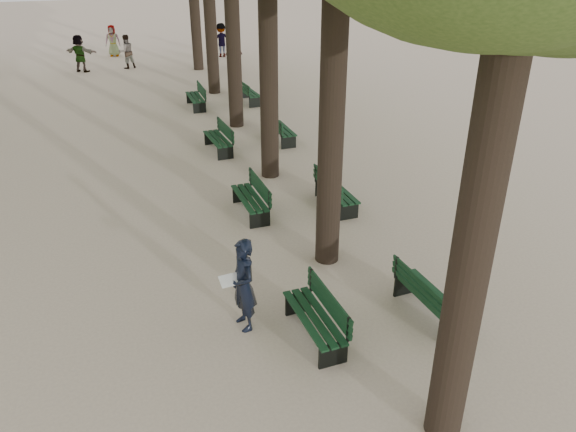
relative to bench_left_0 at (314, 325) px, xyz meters
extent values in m
plane|color=beige|center=(-0.37, -0.51, -0.27)|extent=(120.00, 120.00, 0.00)
cylinder|color=#33261C|center=(1.13, -2.51, 3.48)|extent=(0.52, 0.52, 7.50)
cylinder|color=#33261C|center=(1.13, 2.49, 3.48)|extent=(0.52, 0.52, 7.50)
cylinder|color=#33261C|center=(1.13, 7.49, 3.48)|extent=(0.52, 0.52, 7.50)
cylinder|color=#33261C|center=(1.13, 12.49, 3.48)|extent=(0.52, 0.52, 7.50)
cylinder|color=#33261C|center=(1.13, 17.49, 3.48)|extent=(0.52, 0.52, 7.50)
cube|color=black|center=(-0.02, 0.00, -0.05)|extent=(0.67, 1.84, 0.45)
cube|color=black|center=(-0.02, 0.00, 0.18)|extent=(0.69, 1.84, 0.04)
cube|color=black|center=(0.26, 0.02, 0.45)|extent=(0.19, 1.80, 0.40)
cube|color=black|center=(-0.02, 5.15, -0.05)|extent=(0.65, 1.83, 0.45)
cube|color=black|center=(-0.02, 5.15, 0.18)|extent=(0.67, 1.83, 0.04)
cube|color=black|center=(0.26, 5.17, 0.45)|extent=(0.17, 1.80, 0.40)
cube|color=black|center=(-0.02, 9.93, -0.05)|extent=(0.72, 1.85, 0.45)
cube|color=black|center=(-0.02, 9.93, 0.18)|extent=(0.74, 1.85, 0.04)
cube|color=black|center=(0.26, 9.96, 0.45)|extent=(0.24, 1.79, 0.40)
cube|color=black|center=(-0.02, 15.29, -0.05)|extent=(0.60, 1.82, 0.45)
cube|color=black|center=(-0.02, 15.29, 0.18)|extent=(0.62, 1.82, 0.04)
cube|color=black|center=(0.26, 15.30, 0.45)|extent=(0.12, 1.80, 0.40)
cube|color=black|center=(2.28, 0.00, -0.05)|extent=(0.69, 1.84, 0.45)
cube|color=black|center=(2.28, 0.00, 0.18)|extent=(0.71, 1.84, 0.04)
cube|color=black|center=(2.00, -0.03, 0.45)|extent=(0.21, 1.80, 0.40)
cube|color=black|center=(2.28, 4.94, -0.05)|extent=(0.64, 1.83, 0.45)
cube|color=black|center=(2.28, 4.94, 0.18)|extent=(0.66, 1.83, 0.04)
cube|color=black|center=(2.00, 4.92, 0.45)|extent=(0.16, 1.80, 0.40)
cube|color=black|center=(2.28, 10.35, -0.05)|extent=(0.63, 1.83, 0.45)
cube|color=black|center=(2.28, 10.35, 0.18)|extent=(0.65, 1.83, 0.04)
cube|color=black|center=(2.00, 10.33, 0.45)|extent=(0.15, 1.80, 0.40)
cube|color=black|center=(2.28, 15.44, -0.05)|extent=(0.71, 1.85, 0.45)
cube|color=black|center=(2.28, 15.44, 0.18)|extent=(0.73, 1.85, 0.04)
cube|color=black|center=(2.01, 15.41, 0.45)|extent=(0.24, 1.79, 0.40)
imported|color=black|center=(-1.12, 0.67, 0.63)|extent=(0.51, 0.78, 1.80)
cube|color=white|center=(-1.37, 0.67, 0.78)|extent=(0.37, 0.29, 0.12)
imported|color=#262628|center=(-3.09, 27.36, 0.60)|extent=(0.90, 0.49, 1.74)
imported|color=#262628|center=(-2.44, 23.76, 0.59)|extent=(0.91, 0.62, 1.73)
imported|color=#262628|center=(2.91, 25.42, 0.66)|extent=(1.23, 0.49, 1.86)
imported|color=#262628|center=(-4.74, 23.58, 0.66)|extent=(1.66, 1.22, 1.86)
imported|color=#262628|center=(2.88, 21.64, 0.55)|extent=(1.02, 0.59, 1.65)
camera|label=1|loc=(-2.69, -7.56, 6.27)|focal=35.00mm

